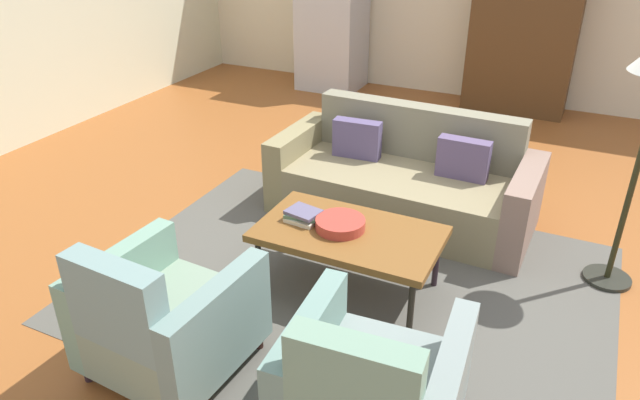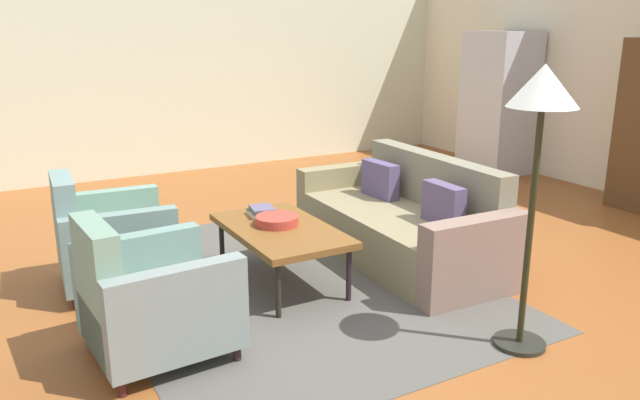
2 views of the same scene
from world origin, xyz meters
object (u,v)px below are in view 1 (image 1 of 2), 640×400
(coffee_table, at_px, (349,236))
(armchair_left, at_px, (162,323))
(refrigerator, at_px, (332,18))
(armchair_right, at_px, (370,396))
(couch, at_px, (405,182))
(fruit_bowl, at_px, (340,224))
(cabinet, at_px, (523,36))
(book_stack, at_px, (304,215))

(coffee_table, xyz_separation_m, armchair_left, (-0.60, -1.17, -0.07))
(refrigerator, bearing_deg, coffee_table, -64.07)
(coffee_table, height_order, armchair_right, armchair_right)
(couch, bearing_deg, armchair_left, 77.19)
(couch, relative_size, fruit_bowl, 6.47)
(cabinet, height_order, refrigerator, refrigerator)
(couch, bearing_deg, book_stack, 75.95)
(cabinet, relative_size, refrigerator, 0.97)
(coffee_table, relative_size, armchair_left, 1.36)
(couch, xyz_separation_m, book_stack, (-0.33, -1.19, 0.20))
(coffee_table, distance_m, cabinet, 4.36)
(coffee_table, distance_m, refrigerator, 4.71)
(coffee_table, bearing_deg, cabinet, 84.90)
(armchair_right, xyz_separation_m, book_stack, (-0.94, 1.16, 0.15))
(fruit_bowl, distance_m, cabinet, 4.36)
(coffee_table, distance_m, armchair_right, 1.32)
(coffee_table, distance_m, armchair_left, 1.32)
(armchair_left, relative_size, cabinet, 0.49)
(fruit_bowl, bearing_deg, armchair_left, -114.89)
(armchair_left, xyz_separation_m, book_stack, (0.27, 1.16, 0.15))
(armchair_right, height_order, fruit_bowl, armchair_right)
(fruit_bowl, bearing_deg, armchair_right, -60.22)
(fruit_bowl, bearing_deg, refrigerator, 115.23)
(armchair_right, distance_m, book_stack, 1.50)
(couch, relative_size, coffee_table, 1.77)
(couch, xyz_separation_m, cabinet, (0.38, 3.13, 0.61))
(coffee_table, bearing_deg, refrigerator, 115.93)
(armchair_right, relative_size, book_stack, 3.38)
(armchair_right, xyz_separation_m, cabinet, (-0.22, 5.48, 0.56))
(couch, distance_m, armchair_left, 2.43)
(armchair_left, height_order, fruit_bowl, armchair_left)
(book_stack, relative_size, refrigerator, 0.14)
(coffee_table, xyz_separation_m, armchair_right, (0.60, -1.17, -0.07))
(armchair_left, relative_size, fruit_bowl, 2.68)
(cabinet, bearing_deg, refrigerator, -177.54)
(couch, distance_m, armchair_right, 2.43)
(couch, relative_size, book_stack, 8.17)
(fruit_bowl, xyz_separation_m, refrigerator, (-1.98, 4.21, 0.44))
(armchair_left, bearing_deg, couch, 79.11)
(couch, height_order, coffee_table, couch)
(fruit_bowl, bearing_deg, cabinet, 84.08)
(armchair_right, relative_size, fruit_bowl, 2.68)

